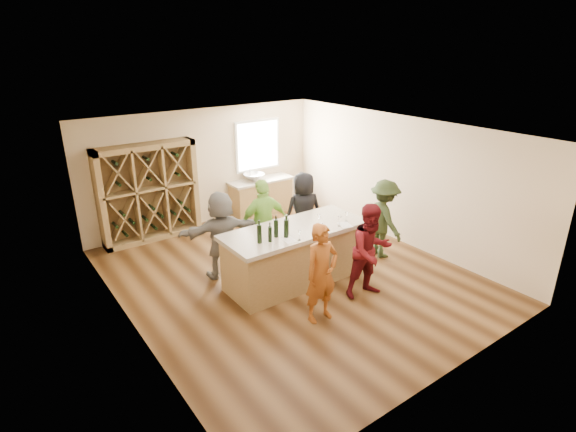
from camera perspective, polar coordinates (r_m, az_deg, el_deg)
floor at (r=8.83m, az=0.24°, el=-7.80°), size 6.00×7.00×0.10m
ceiling at (r=7.83m, az=0.27°, el=11.06°), size 6.00×7.00×0.10m
wall_back at (r=11.15m, az=-10.64°, el=6.17°), size 6.00×0.10×2.80m
wall_front at (r=6.00m, az=20.93°, el=-8.57°), size 6.00×0.10×2.80m
wall_left at (r=7.01m, az=-20.38°, el=-4.08°), size 0.10×7.00×2.80m
wall_right at (r=10.23m, az=14.23°, el=4.51°), size 0.10×7.00×2.80m
window_frame at (r=11.70m, az=-3.89°, el=8.96°), size 1.30×0.06×1.30m
window_pane at (r=11.67m, az=-3.80°, el=8.93°), size 1.18×0.01×1.18m
wine_rack at (r=10.46m, az=-17.25°, el=2.83°), size 2.20×0.45×2.20m
back_counter_base at (r=11.78m, az=-3.44°, el=2.39°), size 1.60×0.58×0.86m
back_counter_top at (r=11.64m, az=-3.49°, el=4.53°), size 1.70×0.62×0.06m
sink at (r=11.50m, az=-4.35°, el=4.94°), size 0.54×0.54×0.19m
faucet at (r=11.64m, az=-4.83°, el=5.41°), size 0.02×0.02×0.30m
tasting_counter_base at (r=8.40m, az=0.88°, el=-5.18°), size 2.60×1.00×1.00m
tasting_counter_top at (r=8.17m, az=0.90°, el=-1.79°), size 2.72×1.12×0.08m
wine_bottle_a at (r=7.51m, az=-3.66°, el=-2.27°), size 0.10×0.10×0.33m
wine_bottle_b at (r=7.56m, az=-2.30°, el=-2.33°), size 0.09×0.09×0.27m
wine_bottle_c at (r=7.73m, az=-1.53°, el=-1.57°), size 0.08×0.08×0.32m
wine_bottle_d at (r=7.71m, az=-0.24°, el=-1.59°), size 0.09×0.09×0.33m
wine_bottle_e at (r=7.83m, az=-0.13°, el=-1.36°), size 0.09×0.09×0.29m
wine_glass_a at (r=7.63m, az=1.45°, el=-2.50°), size 0.08×0.08×0.17m
wine_glass_b at (r=7.93m, az=4.22°, el=-1.57°), size 0.07×0.07×0.18m
wine_glass_c at (r=8.25m, az=6.55°, el=-0.65°), size 0.07×0.07×0.20m
wine_glass_d at (r=8.31m, az=3.92°, el=-0.45°), size 0.08×0.08×0.18m
wine_glass_e at (r=8.50m, az=7.42°, el=-0.13°), size 0.07×0.07×0.17m
tasting_menu_a at (r=7.67m, az=0.14°, el=-3.04°), size 0.23×0.29×0.00m
tasting_menu_b at (r=8.05m, az=4.35°, el=-1.89°), size 0.27×0.34×0.00m
tasting_menu_c at (r=8.35m, az=7.25°, el=-1.12°), size 0.29×0.34×0.00m
person_near_left at (r=7.16m, az=4.27°, el=-7.26°), size 0.62×0.46×1.66m
person_near_right at (r=7.92m, az=10.46°, el=-4.40°), size 0.90×0.60×1.71m
person_server at (r=9.46m, az=12.06°, el=-0.36°), size 0.73×1.16×1.66m
person_far_mid at (r=8.90m, az=-3.09°, el=-0.87°), size 1.09×0.64×1.78m
person_far_right at (r=9.56m, az=1.97°, el=0.56°), size 0.94×0.72×1.71m
person_far_left at (r=8.54m, az=-8.45°, el=-2.35°), size 1.66×0.87×1.70m
wine_glass_f at (r=8.24m, az=-0.20°, el=-0.59°), size 0.07×0.07×0.18m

